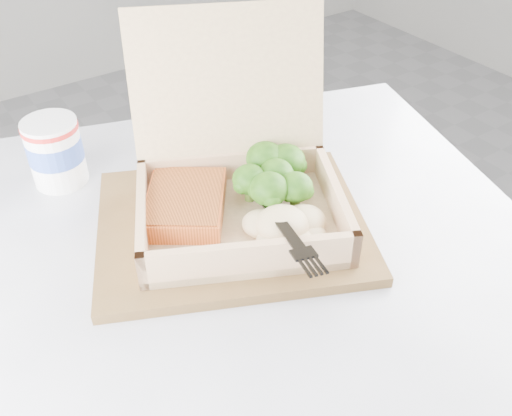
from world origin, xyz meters
TOP-DOWN VIEW (x-y plane):
  - cafe_table at (-0.06, -0.01)m, footprint 0.89×0.89m
  - serving_tray at (-0.06, 0.04)m, footprint 0.40×0.36m
  - takeout_container at (-0.03, 0.06)m, footprint 0.32×0.32m
  - salmon_fillet at (-0.10, 0.07)m, footprint 0.14×0.15m
  - broccoli_pile at (0.01, 0.04)m, footprint 0.12×0.12m
  - mashed_potatoes at (-0.03, -0.03)m, footprint 0.10×0.09m
  - plastic_fork at (-0.03, -0.01)m, footprint 0.07×0.17m
  - paper_cup at (-0.19, 0.25)m, footprint 0.07×0.07m
  - receipt at (0.03, 0.18)m, footprint 0.11×0.17m

SIDE VIEW (x-z plane):
  - cafe_table at x=-0.06m, z-range 0.17..0.87m
  - receipt at x=0.03m, z-range 0.70..0.70m
  - serving_tray at x=-0.06m, z-range 0.70..0.71m
  - salmon_fillet at x=-0.10m, z-range 0.72..0.75m
  - mashed_potatoes at x=-0.03m, z-range 0.72..0.75m
  - broccoli_pile at x=0.01m, z-range 0.72..0.76m
  - paper_cup at x=-0.19m, z-range 0.70..0.79m
  - plastic_fork at x=-0.03m, z-range 0.74..0.76m
  - takeout_container at x=-0.03m, z-range 0.66..0.87m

